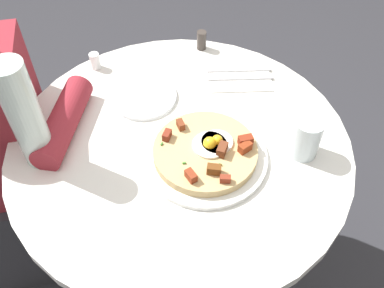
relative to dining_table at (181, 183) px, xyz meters
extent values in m
plane|color=#2D2D33|center=(0.00, 0.00, -0.56)|extent=(6.00, 6.00, 0.00)
cylinder|color=silver|center=(0.00, 0.00, 0.16)|extent=(0.83, 0.83, 0.03)
cylinder|color=#333338|center=(0.00, 0.00, -0.21)|extent=(0.10, 0.10, 0.70)
cylinder|color=#333338|center=(0.00, 0.00, -0.55)|extent=(0.37, 0.37, 0.02)
cube|color=#2D2D33|center=(0.53, -0.19, -0.33)|extent=(0.32, 0.28, 0.45)
cylinder|color=maroon|center=(0.27, -0.10, 0.20)|extent=(0.15, 0.27, 0.07)
cylinder|color=white|center=(-0.05, 0.06, 0.18)|extent=(0.29, 0.29, 0.01)
cylinder|color=tan|center=(-0.05, 0.06, 0.20)|extent=(0.24, 0.24, 0.02)
cylinder|color=white|center=(-0.06, 0.06, 0.21)|extent=(0.08, 0.08, 0.01)
sphere|color=yellow|center=(-0.06, 0.06, 0.22)|extent=(0.03, 0.03, 0.03)
cylinder|color=white|center=(-0.08, 0.05, 0.21)|extent=(0.07, 0.07, 0.01)
sphere|color=yellow|center=(-0.08, 0.05, 0.22)|extent=(0.03, 0.03, 0.03)
cube|color=maroon|center=(-0.07, 0.16, 0.22)|extent=(0.03, 0.02, 0.02)
cube|color=brown|center=(-0.01, -0.01, 0.22)|extent=(0.02, 0.03, 0.02)
cube|color=brown|center=(-0.05, 0.13, 0.22)|extent=(0.03, 0.03, 0.02)
cube|color=brown|center=(-0.08, 0.08, 0.22)|extent=(0.03, 0.04, 0.02)
cube|color=maroon|center=(0.03, 0.01, 0.22)|extent=(0.03, 0.03, 0.02)
cube|color=maroon|center=(0.00, 0.14, 0.22)|extent=(0.03, 0.03, 0.02)
cube|color=maroon|center=(-0.14, 0.09, 0.22)|extent=(0.04, 0.03, 0.02)
cube|color=maroon|center=(-0.14, 0.07, 0.22)|extent=(0.03, 0.02, 0.02)
cube|color=#387F2D|center=(-0.07, 0.12, 0.21)|extent=(0.01, 0.01, 0.00)
cube|color=#387F2D|center=(-0.05, 0.03, 0.21)|extent=(0.00, 0.01, 0.00)
cube|color=#387F2D|center=(0.01, 0.10, 0.21)|extent=(0.01, 0.00, 0.00)
cube|color=#387F2D|center=(-0.09, 0.03, 0.21)|extent=(0.01, 0.01, 0.00)
cube|color=#387F2D|center=(0.05, 0.03, 0.21)|extent=(0.01, 0.01, 0.00)
cylinder|color=white|center=(0.07, -0.17, 0.18)|extent=(0.18, 0.18, 0.01)
cube|color=white|center=(-0.21, -0.21, 0.18)|extent=(0.19, 0.17, 0.00)
cube|color=silver|center=(-0.21, -0.19, 0.18)|extent=(0.18, 0.04, 0.00)
cube|color=silver|center=(-0.21, -0.23, 0.18)|extent=(0.18, 0.04, 0.00)
cylinder|color=silver|center=(-0.28, 0.09, 0.23)|extent=(0.07, 0.07, 0.10)
cylinder|color=silver|center=(0.33, -0.02, 0.31)|extent=(0.07, 0.07, 0.27)
cylinder|color=white|center=(0.18, -0.32, 0.20)|extent=(0.03, 0.03, 0.05)
cylinder|color=#3F3833|center=(-0.13, -0.35, 0.20)|extent=(0.03, 0.03, 0.06)
camera|label=1|loc=(0.11, 0.68, 0.95)|focal=40.08mm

